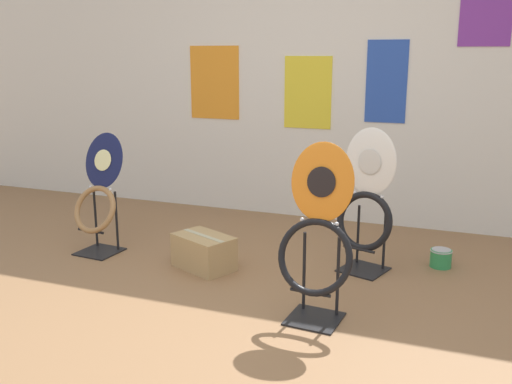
{
  "coord_description": "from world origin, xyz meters",
  "views": [
    {
      "loc": [
        1.25,
        -2.35,
        1.42
      ],
      "look_at": [
        -0.01,
        0.98,
        0.55
      ],
      "focal_mm": 40.0,
      "sensor_mm": 36.0,
      "label": 1
    }
  ],
  "objects_px": {
    "toilet_seat_display_navy_moon": "(98,199)",
    "toilet_seat_display_orange_sun": "(317,235)",
    "storage_box": "(204,252)",
    "toilet_seat_display_white_plain": "(366,206)",
    "paint_can": "(441,257)"
  },
  "relations": [
    {
      "from": "toilet_seat_display_white_plain",
      "to": "toilet_seat_display_orange_sun",
      "type": "height_order",
      "value": "toilet_seat_display_orange_sun"
    },
    {
      "from": "toilet_seat_display_white_plain",
      "to": "toilet_seat_display_navy_moon",
      "type": "xyz_separation_m",
      "value": [
        -1.87,
        -0.3,
        -0.05
      ]
    },
    {
      "from": "paint_can",
      "to": "storage_box",
      "type": "distance_m",
      "value": 1.61
    },
    {
      "from": "toilet_seat_display_white_plain",
      "to": "toilet_seat_display_orange_sun",
      "type": "bearing_deg",
      "value": -98.11
    },
    {
      "from": "toilet_seat_display_navy_moon",
      "to": "paint_can",
      "type": "xyz_separation_m",
      "value": [
        2.35,
        0.56,
        -0.33
      ]
    },
    {
      "from": "toilet_seat_display_navy_moon",
      "to": "toilet_seat_display_orange_sun",
      "type": "height_order",
      "value": "toilet_seat_display_orange_sun"
    },
    {
      "from": "toilet_seat_display_white_plain",
      "to": "toilet_seat_display_navy_moon",
      "type": "height_order",
      "value": "toilet_seat_display_white_plain"
    },
    {
      "from": "toilet_seat_display_orange_sun",
      "to": "storage_box",
      "type": "height_order",
      "value": "toilet_seat_display_orange_sun"
    },
    {
      "from": "paint_can",
      "to": "storage_box",
      "type": "xyz_separation_m",
      "value": [
        -1.5,
        -0.59,
        0.05
      ]
    },
    {
      "from": "toilet_seat_display_orange_sun",
      "to": "toilet_seat_display_navy_moon",
      "type": "bearing_deg",
      "value": 163.94
    },
    {
      "from": "toilet_seat_display_navy_moon",
      "to": "storage_box",
      "type": "bearing_deg",
      "value": -2.36
    },
    {
      "from": "toilet_seat_display_navy_moon",
      "to": "storage_box",
      "type": "xyz_separation_m",
      "value": [
        0.85,
        -0.04,
        -0.29
      ]
    },
    {
      "from": "toilet_seat_display_orange_sun",
      "to": "storage_box",
      "type": "bearing_deg",
      "value": 152.5
    },
    {
      "from": "paint_can",
      "to": "toilet_seat_display_white_plain",
      "type": "bearing_deg",
      "value": -152.2
    },
    {
      "from": "toilet_seat_display_navy_moon",
      "to": "toilet_seat_display_orange_sun",
      "type": "distance_m",
      "value": 1.83
    }
  ]
}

